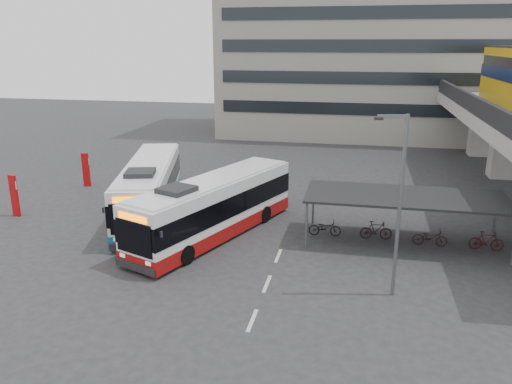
% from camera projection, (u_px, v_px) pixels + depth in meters
% --- Properties ---
extents(ground, '(120.00, 120.00, 0.00)m').
position_uv_depth(ground, '(228.00, 252.00, 24.68)').
color(ground, '#28282B').
rests_on(ground, ground).
extents(bike_shelter, '(10.00, 4.00, 2.54)m').
position_uv_depth(bike_shelter, '(404.00, 212.00, 25.37)').
color(bike_shelter, '#595B60').
rests_on(bike_shelter, ground).
extents(office_block, '(30.00, 15.00, 25.00)m').
position_uv_depth(office_block, '(366.00, 17.00, 53.65)').
color(office_block, gray).
rests_on(office_block, ground).
extents(road_markings, '(0.15, 7.60, 0.01)m').
position_uv_depth(road_markings, '(267.00, 284.00, 21.38)').
color(road_markings, beige).
rests_on(road_markings, ground).
extents(bus_main, '(6.50, 11.55, 3.38)m').
position_uv_depth(bus_main, '(214.00, 207.00, 26.33)').
color(bus_main, white).
rests_on(bus_main, ground).
extents(bus_teal, '(5.54, 11.97, 3.46)m').
position_uv_depth(bus_teal, '(150.00, 189.00, 29.54)').
color(bus_teal, white).
rests_on(bus_teal, ground).
extents(pedestrian, '(0.70, 0.81, 1.86)m').
position_uv_depth(pedestrian, '(186.00, 221.00, 26.23)').
color(pedestrian, black).
rests_on(pedestrian, ground).
extents(lamp_post, '(1.29, 0.41, 7.41)m').
position_uv_depth(lamp_post, '(398.00, 197.00, 19.24)').
color(lamp_post, '#595B60').
rests_on(lamp_post, ground).
extents(sign_totem_mid, '(0.54, 0.27, 2.52)m').
position_uv_depth(sign_totem_mid, '(14.00, 195.00, 29.39)').
color(sign_totem_mid, '#A80A0D').
rests_on(sign_totem_mid, ground).
extents(sign_totem_north, '(0.52, 0.24, 2.42)m').
position_uv_depth(sign_totem_north, '(86.00, 169.00, 35.54)').
color(sign_totem_north, '#A80A0D').
rests_on(sign_totem_north, ground).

